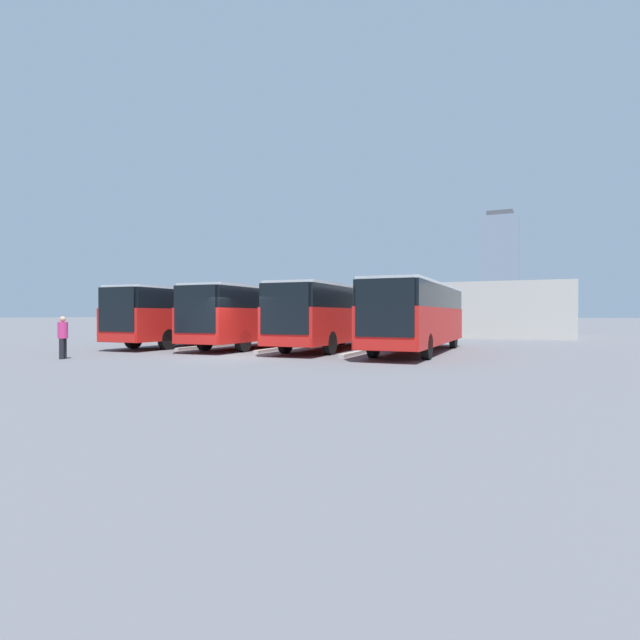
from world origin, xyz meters
TOP-DOWN VIEW (x-y plane):
  - ground_plane at (0.00, 0.00)m, footprint 600.00×600.00m
  - bus_0 at (-6.52, -5.68)m, footprint 2.69×11.75m
  - curb_divider_0 at (-4.35, -3.94)m, footprint 0.35×5.25m
  - bus_1 at (-2.17, -6.26)m, footprint 2.69×11.75m
  - curb_divider_1 at (0.00, -4.53)m, footprint 0.35×5.25m
  - bus_2 at (2.17, -6.13)m, footprint 2.69×11.75m
  - curb_divider_2 at (4.35, -4.40)m, footprint 0.35×5.25m
  - bus_3 at (6.52, -5.90)m, footprint 2.69×11.75m
  - pedestrian at (5.54, 3.44)m, footprint 0.50×0.50m
  - station_building at (0.00, -26.71)m, footprint 27.94×14.72m
  - office_tower at (5.72, -218.74)m, footprint 15.50×15.50m

SIDE VIEW (x-z plane):
  - ground_plane at x=0.00m, z-range 0.00..0.00m
  - curb_divider_0 at x=-4.35m, z-range 0.00..0.15m
  - curb_divider_1 at x=0.00m, z-range 0.00..0.15m
  - curb_divider_2 at x=4.35m, z-range 0.00..0.15m
  - pedestrian at x=5.54m, z-range 0.06..1.75m
  - bus_0 at x=-6.52m, z-range 0.19..3.36m
  - bus_1 at x=-2.17m, z-range 0.19..3.36m
  - bus_2 at x=2.17m, z-range 0.19..3.36m
  - bus_3 at x=6.52m, z-range 0.19..3.36m
  - station_building at x=0.00m, z-range 0.03..4.22m
  - office_tower at x=5.72m, z-range -0.60..46.97m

